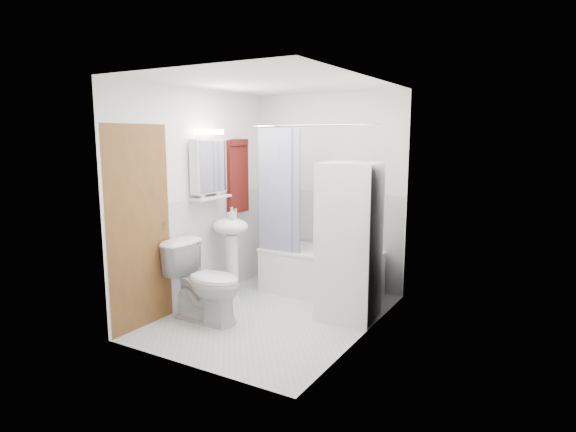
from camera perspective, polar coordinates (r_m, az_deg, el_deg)
The scene contains 20 objects.
floor at distance 5.20m, azimuth -1.73°, elevation -11.77°, with size 2.60×2.60×0.00m, color #B5B5BA.
room_walls at distance 4.87m, azimuth -1.81°, elevation 4.77°, with size 2.60×2.60×2.60m.
wainscot at distance 5.26m, azimuth -0.07°, elevation -4.67°, with size 1.98×2.58×2.58m.
door at distance 5.09m, azimuth -14.24°, elevation -0.84°, with size 0.05×2.00×2.00m.
bathtub at distance 5.83m, azimuth 3.92°, elevation -6.38°, with size 1.41×0.67×0.54m.
tub_spout at distance 5.91m, azimuth 7.14°, elevation -0.61°, with size 0.04×0.04×0.12m, color silver.
curtain_rod at distance 5.36m, azimuth 2.81°, elevation 10.68°, with size 0.02×0.02×1.59m, color silver.
shower_curtain at distance 5.60m, azimuth -1.05°, elevation 2.96°, with size 0.55×0.02×1.45m.
sink at distance 5.64m, azimuth -6.78°, elevation -2.70°, with size 0.44×0.37×1.04m.
medicine_cabinet at distance 5.47m, azimuth -9.36°, elevation 5.99°, with size 0.13×0.50×0.71m.
shelf at distance 5.50m, azimuth -9.14°, elevation 2.19°, with size 0.18×0.54×0.03m, color silver.
shower_caddy at distance 5.84m, azimuth 7.61°, elevation 2.16°, with size 0.22×0.06×0.02m, color silver.
towel at distance 5.97m, azimuth -5.95°, elevation 4.86°, with size 0.07×0.38×0.92m.
washer_dryer at distance 5.01m, azimuth 7.24°, elevation -2.99°, with size 0.63×0.63×1.62m.
toilet at distance 5.05m, azimuth -9.74°, elevation -7.74°, with size 0.46×0.82×0.81m, color white.
soap_pump at distance 5.54m, azimuth -6.64°, elevation -0.32°, with size 0.08×0.17×0.08m, color gray.
shelf_bottle at distance 5.38m, azimuth -10.16°, elevation 2.51°, with size 0.07×0.18×0.07m, color gray.
shelf_cup at distance 5.58m, azimuth -8.37°, elevation 2.97°, with size 0.10×0.09×0.10m, color gray.
shampoo_a at distance 5.83m, azimuth 7.63°, elevation 2.90°, with size 0.13×0.17×0.13m, color gray.
shampoo_b at distance 5.79m, azimuth 8.72°, elevation 2.57°, with size 0.08×0.21×0.08m, color #27329C.
Camera 1 is at (2.58, -4.11, 1.89)m, focal length 30.00 mm.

